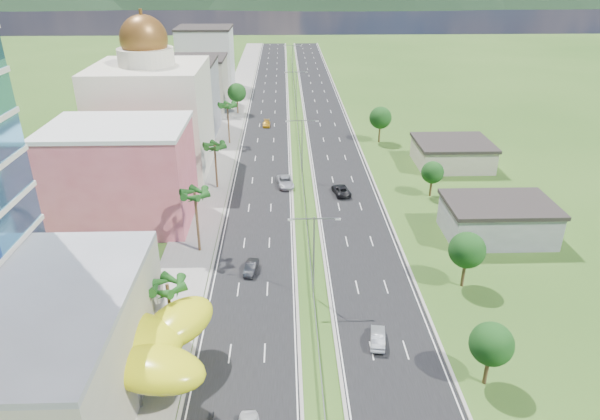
{
  "coord_description": "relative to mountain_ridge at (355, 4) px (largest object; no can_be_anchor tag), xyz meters",
  "views": [
    {
      "loc": [
        -3.31,
        -44.43,
        37.9
      ],
      "look_at": [
        -1.3,
        20.31,
        7.0
      ],
      "focal_mm": 32.0,
      "sensor_mm": 36.0,
      "label": 1
    }
  ],
  "objects": [
    {
      "name": "domed_building",
      "position": [
        -88.0,
        -395.0,
        11.35
      ],
      "size": [
        20.0,
        20.0,
        28.7
      ],
      "color": "beige",
      "rests_on": "ground"
    },
    {
      "name": "leafy_tree_rb",
      "position": [
        -41.0,
        -438.0,
        5.18
      ],
      "size": [
        4.55,
        4.55,
        7.47
      ],
      "color": "#47301C",
      "rests_on": "ground"
    },
    {
      "name": "road_right",
      "position": [
        -52.5,
        -360.0,
        0.02
      ],
      "size": [
        11.0,
        260.0,
        0.04
      ],
      "primitive_type": "cube",
      "color": "black",
      "rests_on": "ground"
    },
    {
      "name": "shed_near",
      "position": [
        -32.0,
        -425.0,
        2.5
      ],
      "size": [
        15.0,
        10.0,
        5.0
      ],
      "primitive_type": "cube",
      "color": "gray",
      "rests_on": "ground"
    },
    {
      "name": "streetlight_median_c",
      "position": [
        -60.0,
        -400.0,
        6.75
      ],
      "size": [
        6.04,
        0.25,
        11.0
      ],
      "color": "gray",
      "rests_on": "ground"
    },
    {
      "name": "leafy_tree_ra",
      "position": [
        -44.0,
        -455.0,
        4.78
      ],
      "size": [
        4.2,
        4.2,
        6.9
      ],
      "color": "#47301C",
      "rests_on": "ground"
    },
    {
      "name": "lime_canopy",
      "position": [
        -80.0,
        -454.0,
        4.99
      ],
      "size": [
        18.0,
        15.0,
        7.4
      ],
      "color": "yellow",
      "rests_on": "ground"
    },
    {
      "name": "car_silver_mid_left",
      "position": [
        -63.2,
        -404.82,
        0.85
      ],
      "size": [
        3.38,
        6.11,
        1.62
      ],
      "primitive_type": "imported",
      "rotation": [
        0.0,
        0.0,
        0.12
      ],
      "color": "#A5A7AD",
      "rests_on": "road_left"
    },
    {
      "name": "median_guardrail",
      "position": [
        -60.0,
        -378.01,
        0.62
      ],
      "size": [
        0.1,
        216.06,
        0.76
      ],
      "color": "gray",
      "rests_on": "ground"
    },
    {
      "name": "road_left",
      "position": [
        -67.5,
        -360.0,
        0.02
      ],
      "size": [
        11.0,
        260.0,
        0.04
      ],
      "primitive_type": "cube",
      "color": "black",
      "rests_on": "ground"
    },
    {
      "name": "motorcycle",
      "position": [
        -70.05,
        -459.22,
        0.64
      ],
      "size": [
        0.58,
        1.89,
        1.21
      ],
      "primitive_type": "imported",
      "rotation": [
        0.0,
        0.0,
        0.0
      ],
      "color": "black",
      "rests_on": "road_left"
    },
    {
      "name": "streetlight_median_d",
      "position": [
        -60.0,
        -355.0,
        6.75
      ],
      "size": [
        6.04,
        0.25,
        11.0
      ],
      "color": "gray",
      "rests_on": "ground"
    },
    {
      "name": "shed_far",
      "position": [
        -30.0,
        -395.0,
        2.2
      ],
      "size": [
        14.0,
        12.0,
        4.4
      ],
      "primitive_type": "cube",
      "color": "#A39D86",
      "rests_on": "ground"
    },
    {
      "name": "streetlight_median_e",
      "position": [
        -60.0,
        -310.0,
        6.75
      ],
      "size": [
        6.04,
        0.25,
        11.0
      ],
      "color": "gray",
      "rests_on": "ground"
    },
    {
      "name": "midrise_beige",
      "position": [
        -87.0,
        -348.0,
        6.5
      ],
      "size": [
        16.0,
        15.0,
        13.0
      ],
      "primitive_type": "cube",
      "color": "#A39D86",
      "rests_on": "ground"
    },
    {
      "name": "streetlight_median_b",
      "position": [
        -60.0,
        -440.0,
        6.75
      ],
      "size": [
        6.04,
        0.25,
        11.0
      ],
      "color": "gray",
      "rests_on": "ground"
    },
    {
      "name": "car_silver_right",
      "position": [
        -53.5,
        -448.75,
        0.75
      ],
      "size": [
        2.17,
        4.49,
        1.42
      ],
      "primitive_type": "imported",
      "rotation": [
        0.0,
        0.0,
        2.98
      ],
      "color": "#ABAEB3",
      "rests_on": "road_right"
    },
    {
      "name": "pink_shophouse",
      "position": [
        -88.0,
        -418.0,
        7.5
      ],
      "size": [
        20.0,
        15.0,
        15.0
      ],
      "primitive_type": "cube",
      "color": "#C7525E",
      "rests_on": "ground"
    },
    {
      "name": "mountain_ridge",
      "position": [
        0.0,
        0.0,
        0.0
      ],
      "size": [
        860.0,
        140.0,
        90.0
      ],
      "primitive_type": null,
      "color": "black",
      "rests_on": "ground"
    },
    {
      "name": "leafy_tree_rd",
      "position": [
        -42.0,
        -380.0,
        5.58
      ],
      "size": [
        4.9,
        4.9,
        8.05
      ],
      "color": "#47301C",
      "rests_on": "ground"
    },
    {
      "name": "leafy_tree_rc",
      "position": [
        -38.0,
        -410.0,
        4.37
      ],
      "size": [
        3.85,
        3.85,
        6.33
      ],
      "color": "#47301C",
      "rests_on": "ground"
    },
    {
      "name": "midrise_grey",
      "position": [
        -87.0,
        -370.0,
        8.0
      ],
      "size": [
        16.0,
        15.0,
        16.0
      ],
      "primitive_type": "cube",
      "color": "gray",
      "rests_on": "ground"
    },
    {
      "name": "sidewalk_left",
      "position": [
        -77.0,
        -360.0,
        0.06
      ],
      "size": [
        7.0,
        260.0,
        0.12
      ],
      "primitive_type": "cube",
      "color": "gray",
      "rests_on": "ground"
    },
    {
      "name": "leafy_tree_lfar",
      "position": [
        -75.5,
        -355.0,
        5.58
      ],
      "size": [
        4.9,
        4.9,
        8.05
      ],
      "color": "#47301C",
      "rests_on": "ground"
    },
    {
      "name": "midrise_white",
      "position": [
        -87.0,
        -325.0,
        9.0
      ],
      "size": [
        16.0,
        15.0,
        18.0
      ],
      "primitive_type": "cube",
      "color": "silver",
      "rests_on": "ground"
    },
    {
      "name": "ground",
      "position": [
        -60.0,
        -450.0,
        0.0
      ],
      "size": [
        500.0,
        500.0,
        0.0
      ],
      "primitive_type": "plane",
      "color": "#2D5119",
      "rests_on": "ground"
    },
    {
      "name": "palm_tree_e",
      "position": [
        -75.5,
        -380.0,
        8.31
      ],
      "size": [
        3.6,
        3.6,
        9.4
      ],
      "color": "#47301C",
      "rests_on": "ground"
    },
    {
      "name": "palm_tree_b",
      "position": [
        -75.5,
        -448.0,
        7.06
      ],
      "size": [
        3.6,
        3.6,
        8.1
      ],
      "color": "#47301C",
      "rests_on": "ground"
    },
    {
      "name": "car_yellow_far_left",
      "position": [
        -67.59,
        -367.03,
        0.67
      ],
      "size": [
        1.77,
        4.35,
        1.26
      ],
      "primitive_type": "imported",
      "rotation": [
        0.0,
        0.0,
        -0.0
      ],
      "color": "#C48B17",
      "rests_on": "road_left"
    },
    {
      "name": "palm_tree_d",
      "position": [
        -75.5,
        -405.0,
        7.54
      ],
      "size": [
        3.6,
        3.6,
        8.6
      ],
      "color": "#47301C",
      "rests_on": "ground"
    },
    {
      "name": "car_dark_left",
      "position": [
        -67.9,
        -433.9,
        0.71
      ],
      "size": [
        2.0,
        4.24,
        1.34
      ],
      "primitive_type": "imported",
      "rotation": [
        0.0,
        0.0,
        -0.15
      ],
      "color": "black",
      "rests_on": "road_left"
    },
    {
      "name": "car_dark_far_right",
      "position": [
        -53.44,
        -408.69,
        0.8
      ],
      "size": [
        3.36,
        5.78,
        1.51
      ],
      "primitive_type": "imported",
      "rotation": [
        0.0,
        0.0,
        3.31
      ],
      "color": "black",
      "rests_on": "road_right"
    },
    {
      "name": "palm_tree_c",
      "position": [
        -75.5,
        -428.0,
        8.5
      ],
      "size": [
        3.6,
        3.6,
        9.6
      ],
      "color": "#47301C",
      "rests_on": "ground"
    }
  ]
}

